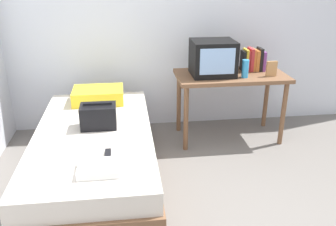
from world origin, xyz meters
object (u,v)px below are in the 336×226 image
bed (96,158)px  magazine (78,156)px  book_row (253,60)px  pillow (98,95)px  folded_towel (99,168)px  handbag (98,116)px  water_bottle (245,69)px  picture_frame (272,69)px  tv (213,58)px  remote_dark (108,155)px  desk (231,82)px

bed → magazine: bearing=-100.3°
bed → book_row: book_row is taller
pillow → magazine: size_ratio=1.73×
pillow → folded_towel: bearing=-87.0°
book_row → pillow: (-1.67, -0.17, -0.27)m
handbag → magazine: bearing=-103.9°
water_bottle → folded_towel: water_bottle is taller
water_bottle → picture_frame: 0.28m
tv → water_bottle: size_ratio=2.40×
book_row → remote_dark: 2.06m
desk → handbag: desk is taller
book_row → water_bottle: bearing=-123.9°
picture_frame → folded_towel: (-1.71, -1.29, -0.28)m
desk → book_row: book_row is taller
picture_frame → magazine: (-1.87, -1.07, -0.30)m
tv → handbag: 1.37m
remote_dark → bed: bearing=106.8°
water_bottle → handbag: size_ratio=0.61×
bed → folded_towel: folded_towel is taller
book_row → handbag: (-1.63, -0.80, -0.24)m
folded_towel → picture_frame: bearing=37.1°
desk → tv: tv is taller
water_bottle → remote_dark: (-1.37, -1.08, -0.31)m
tv → remote_dark: size_ratio=2.82×
handbag → folded_towel: bearing=-87.2°
picture_frame → water_bottle: bearing=-179.0°
pillow → magazine: bearing=-94.5°
water_bottle → picture_frame: size_ratio=1.15×
remote_dark → folded_towel: bearing=-104.1°
bed → desk: size_ratio=1.72×
remote_dark → desk: bearing=43.7°
desk → picture_frame: bearing=-19.1°
water_bottle → folded_towel: size_ratio=0.65×
bed → tv: tv is taller
bed → pillow: bearing=89.1°
bed → picture_frame: (1.79, 0.63, 0.56)m
book_row → pillow: book_row is taller
water_bottle → book_row: bearing=56.1°
tv → water_bottle: bearing=-23.2°
picture_frame → book_row: bearing=114.7°
water_bottle → magazine: bearing=-146.2°
magazine → remote_dark: bearing=-3.6°
bed → remote_dark: size_ratio=12.82×
tv → bed: bearing=-147.7°
tv → picture_frame: size_ratio=2.77×
magazine → folded_towel: folded_towel is taller
desk → picture_frame: 0.44m
desk → tv: (-0.21, -0.00, 0.27)m
bed → water_bottle: bearing=22.5°
handbag → folded_towel: handbag is taller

